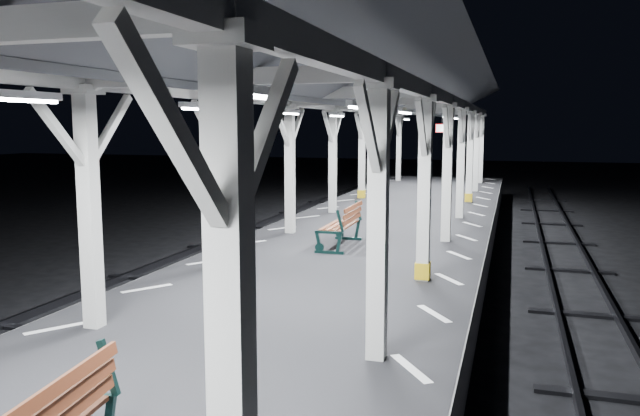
% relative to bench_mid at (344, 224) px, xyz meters
% --- Properties ---
extents(ground, '(120.00, 120.00, 0.00)m').
position_rel_bench_mid_xyz_m(ground, '(0.18, -4.61, -1.53)').
color(ground, black).
rests_on(ground, ground).
extents(platform, '(6.00, 50.00, 1.00)m').
position_rel_bench_mid_xyz_m(platform, '(0.18, -4.61, -1.03)').
color(platform, black).
rests_on(platform, ground).
extents(hazard_stripes_left, '(1.00, 48.00, 0.01)m').
position_rel_bench_mid_xyz_m(hazard_stripes_left, '(-2.27, -4.61, -0.52)').
color(hazard_stripes_left, silver).
rests_on(hazard_stripes_left, platform).
extents(hazard_stripes_right, '(1.00, 48.00, 0.01)m').
position_rel_bench_mid_xyz_m(hazard_stripes_right, '(2.63, -4.61, -0.52)').
color(hazard_stripes_right, silver).
rests_on(hazard_stripes_right, platform).
extents(track_left, '(2.20, 60.00, 0.16)m').
position_rel_bench_mid_xyz_m(track_left, '(-4.82, -4.61, -1.45)').
color(track_left, '#2D2D33').
rests_on(track_left, ground).
extents(track_right, '(2.20, 60.00, 0.16)m').
position_rel_bench_mid_xyz_m(track_right, '(5.18, -4.61, -1.45)').
color(track_right, '#2D2D33').
rests_on(track_right, ground).
extents(canopy, '(5.40, 49.00, 4.65)m').
position_rel_bench_mid_xyz_m(canopy, '(0.18, -4.64, 3.04)').
color(canopy, beige).
rests_on(canopy, platform).
extents(bench_mid, '(0.71, 1.84, 0.99)m').
position_rel_bench_mid_xyz_m(bench_mid, '(0.00, 0.00, 0.00)').
color(bench_mid, black).
rests_on(bench_mid, platform).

